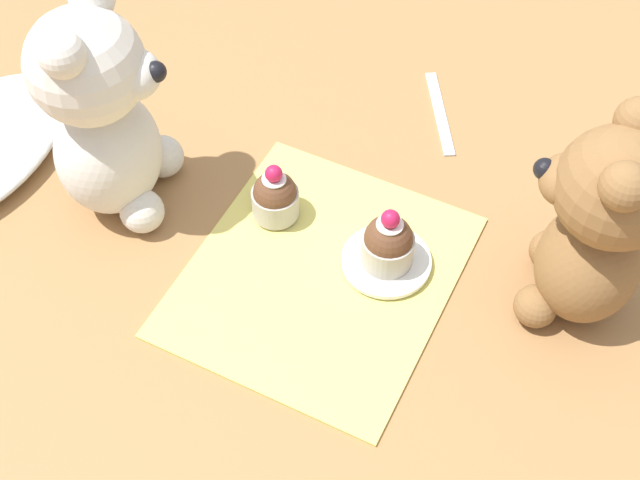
% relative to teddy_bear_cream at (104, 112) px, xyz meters
% --- Properties ---
extents(ground_plane, '(4.00, 4.00, 0.00)m').
position_rel_teddy_bear_cream_xyz_m(ground_plane, '(-0.00, -0.22, -0.11)').
color(ground_plane, '#9E7042').
extents(knitted_placemat, '(0.27, 0.24, 0.01)m').
position_rel_teddy_bear_cream_xyz_m(knitted_placemat, '(-0.00, -0.22, -0.11)').
color(knitted_placemat, '#E0D166').
rests_on(knitted_placemat, ground_plane).
extents(teddy_bear_cream, '(0.14, 0.13, 0.23)m').
position_rel_teddy_bear_cream_xyz_m(teddy_bear_cream, '(0.00, 0.00, 0.00)').
color(teddy_bear_cream, silver).
rests_on(teddy_bear_cream, ground_plane).
extents(teddy_bear_tan, '(0.11, 0.12, 0.22)m').
position_rel_teddy_bear_cream_xyz_m(teddy_bear_tan, '(0.08, -0.44, -0.01)').
color(teddy_bear_tan, olive).
rests_on(teddy_bear_tan, ground_plane).
extents(cupcake_near_cream_bear, '(0.05, 0.05, 0.07)m').
position_rel_teddy_bear_cream_xyz_m(cupcake_near_cream_bear, '(0.04, -0.15, -0.08)').
color(cupcake_near_cream_bear, '#B2ADA3').
rests_on(cupcake_near_cream_bear, knitted_placemat).
extents(saucer_plate, '(0.09, 0.09, 0.01)m').
position_rel_teddy_bear_cream_xyz_m(saucer_plate, '(0.03, -0.27, -0.11)').
color(saucer_plate, white).
rests_on(saucer_plate, knitted_placemat).
extents(cupcake_near_tan_bear, '(0.05, 0.05, 0.07)m').
position_rel_teddy_bear_cream_xyz_m(cupcake_near_tan_bear, '(0.03, -0.27, -0.08)').
color(cupcake_near_tan_bear, '#B2ADA3').
rests_on(cupcake_near_tan_bear, saucer_plate).
extents(teaspoon, '(0.12, 0.08, 0.01)m').
position_rel_teddy_bear_cream_xyz_m(teaspoon, '(0.25, -0.24, -0.11)').
color(teaspoon, silver).
rests_on(teaspoon, ground_plane).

